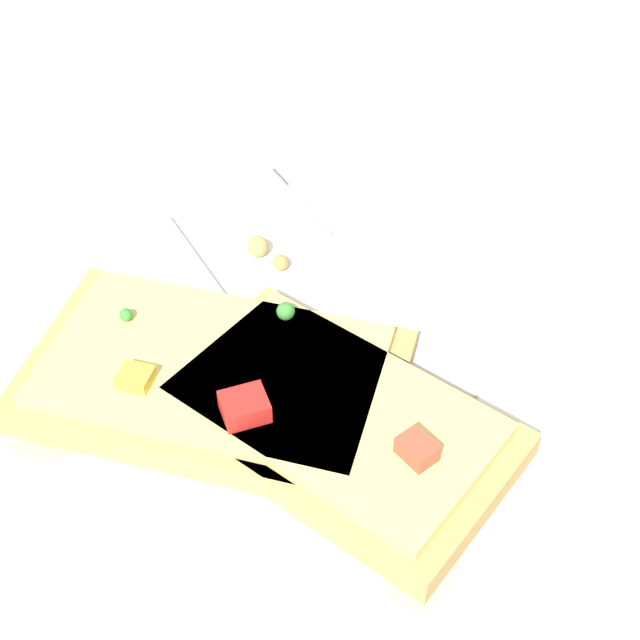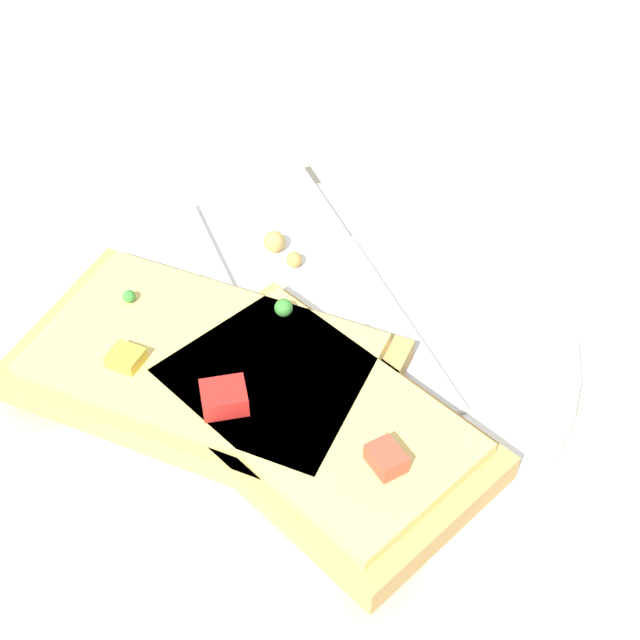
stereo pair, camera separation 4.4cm
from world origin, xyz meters
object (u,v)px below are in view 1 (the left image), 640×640
fork (250,353)px  pizza_slice_corner (214,377)px  pizza_slice_main (336,420)px  plate (320,343)px  knife (326,251)px

fork → pizza_slice_corner: pizza_slice_corner is taller
fork → pizza_slice_main: pizza_slice_main is taller
plate → pizza_slice_corner: 0.06m
pizza_slice_main → knife: bearing=-50.5°
fork → knife: knife is taller
pizza_slice_main → pizza_slice_corner: pizza_slice_corner is taller
plate → knife: knife is taller
knife → pizza_slice_main: (-0.12, 0.01, 0.01)m
fork → pizza_slice_corner: size_ratio=1.07×
fork → pizza_slice_corner: 0.03m
pizza_slice_main → pizza_slice_corner: (0.03, 0.05, 0.00)m
plate → fork: (-0.01, 0.04, 0.01)m
plate → knife: bearing=-9.4°
plate → pizza_slice_corner: pizza_slice_corner is taller
knife → plate: bearing=-33.1°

